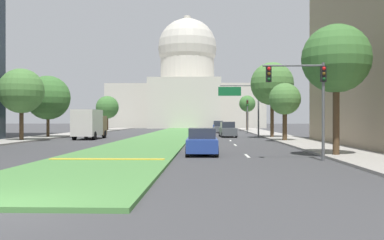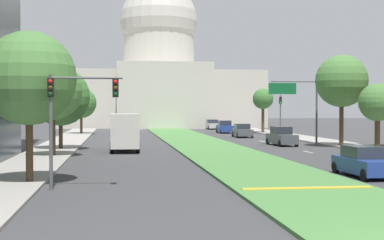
% 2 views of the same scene
% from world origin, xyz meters
% --- Properties ---
extents(ground_plane, '(260.00, 260.00, 0.00)m').
position_xyz_m(ground_plane, '(0.00, 50.82, 0.00)').
color(ground_plane, '#3D3D3F').
extents(grass_median, '(6.55, 91.47, 0.14)m').
position_xyz_m(grass_median, '(0.00, 45.73, 0.07)').
color(grass_median, '#4C8442').
rests_on(grass_median, ground_plane).
extents(median_curb_nose, '(5.90, 0.50, 0.04)m').
position_xyz_m(median_curb_nose, '(0.00, 11.62, 0.16)').
color(median_curb_nose, gold).
rests_on(median_curb_nose, grass_median).
extents(lane_dashes_right, '(0.16, 35.38, 0.01)m').
position_xyz_m(lane_dashes_right, '(7.52, 33.82, 0.00)').
color(lane_dashes_right, silver).
rests_on(lane_dashes_right, ground_plane).
extents(sidewalk_left, '(4.00, 91.47, 0.15)m').
position_xyz_m(sidewalk_left, '(-13.77, 40.65, 0.07)').
color(sidewalk_left, '#9E9991').
rests_on(sidewalk_left, ground_plane).
extents(sidewalk_right, '(4.00, 91.47, 0.15)m').
position_xyz_m(sidewalk_right, '(13.77, 40.65, 0.07)').
color(sidewalk_right, '#9E9991').
rests_on(sidewalk_right, ground_plane).
extents(capitol_building, '(38.11, 29.76, 29.42)m').
position_xyz_m(capitol_building, '(0.00, 100.92, 9.72)').
color(capitol_building, beige).
rests_on(capitol_building, ground_plane).
extents(traffic_light_near_right, '(3.34, 0.35, 5.20)m').
position_xyz_m(traffic_light_near_right, '(10.42, 12.73, 3.80)').
color(traffic_light_near_right, '#515456').
rests_on(traffic_light_near_right, ground_plane).
extents(traffic_light_far_right, '(0.28, 0.35, 5.20)m').
position_xyz_m(traffic_light_far_right, '(11.27, 54.21, 3.31)').
color(traffic_light_far_right, '#515456').
rests_on(traffic_light_far_right, ground_plane).
extents(overhead_guide_sign, '(5.04, 0.20, 6.50)m').
position_xyz_m(overhead_guide_sign, '(9.67, 42.19, 4.62)').
color(overhead_guide_sign, '#515456').
rests_on(overhead_guide_sign, ground_plane).
extents(street_tree_right_near, '(3.96, 3.96, 7.69)m').
position_xyz_m(street_tree_right_near, '(12.58, 14.87, 5.68)').
color(street_tree_right_near, '#4C3823').
rests_on(street_tree_right_near, ground_plane).
extents(street_tree_left_mid, '(4.40, 4.40, 7.16)m').
position_xyz_m(street_tree_left_mid, '(-13.10, 30.97, 4.94)').
color(street_tree_left_mid, '#4C3823').
rests_on(street_tree_left_mid, ground_plane).
extents(street_tree_right_mid, '(3.08, 3.08, 5.70)m').
position_xyz_m(street_tree_right_mid, '(12.66, 31.30, 4.10)').
color(street_tree_right_mid, '#4C3823').
rests_on(street_tree_right_mid, ground_plane).
extents(street_tree_left_far, '(5.08, 5.08, 7.20)m').
position_xyz_m(street_tree_left_far, '(-13.21, 38.21, 4.65)').
color(street_tree_left_far, '#4C3823').
rests_on(street_tree_left_far, ground_plane).
extents(street_tree_right_far, '(4.91, 4.91, 8.67)m').
position_xyz_m(street_tree_right_far, '(12.56, 38.53, 6.19)').
color(street_tree_right_far, '#4C3823').
rests_on(street_tree_right_far, ground_plane).
extents(street_tree_left_distant, '(4.19, 4.19, 6.45)m').
position_xyz_m(street_tree_left_distant, '(-13.25, 67.44, 4.34)').
color(street_tree_left_distant, '#4C3823').
rests_on(street_tree_left_distant, ground_plane).
extents(street_tree_right_distant, '(2.98, 2.98, 6.48)m').
position_xyz_m(street_tree_right_distant, '(12.53, 67.39, 4.92)').
color(street_tree_right_distant, '#4C3823').
rests_on(street_tree_right_distant, ground_plane).
extents(sedan_lead_stopped, '(1.97, 4.64, 1.65)m').
position_xyz_m(sedan_lead_stopped, '(4.80, 16.42, 0.78)').
color(sedan_lead_stopped, navy).
rests_on(sedan_lead_stopped, ground_plane).
extents(sedan_midblock, '(2.08, 4.68, 1.86)m').
position_xyz_m(sedan_midblock, '(7.65, 41.47, 0.86)').
color(sedan_midblock, '#4C5156').
rests_on(sedan_midblock, ground_plane).
extents(sedan_distant, '(2.04, 4.25, 1.70)m').
position_xyz_m(sedan_distant, '(7.18, 57.03, 0.80)').
color(sedan_distant, '#4C5156').
rests_on(sedan_distant, ground_plane).
extents(sedan_far_horizon, '(2.06, 4.51, 1.83)m').
position_xyz_m(sedan_far_horizon, '(7.25, 69.11, 0.85)').
color(sedan_far_horizon, navy).
rests_on(sedan_far_horizon, ground_plane).
extents(sedan_very_far, '(1.98, 4.71, 1.68)m').
position_xyz_m(sedan_very_far, '(7.89, 83.91, 0.79)').
color(sedan_very_far, '#BCBCC1').
rests_on(sedan_very_far, ground_plane).
extents(box_truck_delivery, '(2.40, 6.40, 3.20)m').
position_xyz_m(box_truck_delivery, '(-7.70, 35.78, 1.68)').
color(box_truck_delivery, brown).
rests_on(box_truck_delivery, ground_plane).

